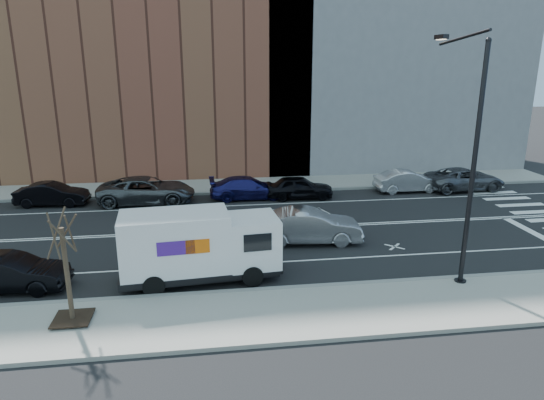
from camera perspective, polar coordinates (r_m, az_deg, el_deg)
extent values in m
plane|color=black|center=(24.80, -1.66, -3.44)|extent=(120.00, 120.00, 0.00)
cube|color=gray|center=(16.81, 1.72, -13.22)|extent=(44.00, 3.60, 0.15)
cube|color=gray|center=(33.17, -3.33, 1.75)|extent=(44.00, 3.60, 0.15)
cube|color=gray|center=(18.37, 0.77, -10.46)|extent=(44.00, 0.25, 0.17)
cube|color=gray|center=(31.43, -3.07, 0.96)|extent=(44.00, 0.25, 0.17)
cube|color=brown|center=(39.31, -16.92, 19.43)|extent=(26.00, 10.00, 22.00)
cylinder|color=black|center=(18.85, 22.59, 3.23)|extent=(0.18, 0.18, 9.00)
cylinder|color=black|center=(20.21, 21.24, -9.01)|extent=(0.44, 0.44, 0.20)
sphere|color=black|center=(18.47, 24.14, 16.79)|extent=(0.20, 0.20, 0.20)
cylinder|color=black|center=(19.96, 21.56, 17.34)|extent=(0.11, 3.49, 0.48)
cube|color=black|center=(21.47, 19.31, 17.66)|extent=(0.25, 0.80, 0.18)
cube|color=#FFF2CC|center=(21.46, 19.28, 17.40)|extent=(0.18, 0.55, 0.03)
cube|color=black|center=(17.49, -22.39, -12.73)|extent=(1.20, 1.20, 0.04)
cylinder|color=#382B1E|center=(16.84, -22.95, -8.17)|extent=(0.16, 0.16, 3.20)
cylinder|color=#382B1E|center=(16.27, -22.63, -3.66)|extent=(0.06, 0.80, 1.44)
cylinder|color=#382B1E|center=(16.54, -23.02, -3.39)|extent=(0.81, 0.31, 1.19)
cylinder|color=#382B1E|center=(16.53, -24.03, -3.52)|extent=(0.58, 0.76, 1.50)
cylinder|color=#382B1E|center=(16.26, -24.30, -3.86)|extent=(0.47, 0.61, 1.37)
cylinder|color=#382B1E|center=(16.10, -23.43, -3.95)|extent=(0.72, 0.29, 1.13)
cube|color=black|center=(19.32, -8.52, -8.11)|extent=(6.13, 2.52, 0.29)
cube|color=white|center=(19.15, -2.30, -4.73)|extent=(2.10, 2.23, 1.93)
cube|color=black|center=(19.24, 0.58, -3.69)|extent=(0.21, 1.78, 0.92)
cube|color=black|center=(18.08, -1.69, -5.03)|extent=(1.06, 0.13, 0.67)
cube|color=black|center=(20.03, -2.86, -2.90)|extent=(1.06, 0.13, 0.67)
cube|color=black|center=(19.69, 0.46, -7.13)|extent=(0.31, 1.93, 0.34)
cube|color=white|center=(18.81, -11.32, -4.81)|extent=(4.21, 2.46, 2.22)
cube|color=#47198C|center=(17.75, -11.23, -5.59)|extent=(1.35, 0.13, 0.53)
cube|color=orange|center=(17.78, -8.74, -5.43)|extent=(0.87, 0.09, 0.53)
cube|color=#47198C|center=(19.78, -11.44, -3.32)|extent=(1.35, 0.13, 0.53)
cube|color=orange|center=(19.80, -9.21, -3.17)|extent=(0.87, 0.09, 0.53)
cylinder|color=black|center=(18.67, -2.30, -8.93)|extent=(0.83, 0.34, 0.81)
cylinder|color=black|center=(20.41, -3.30, -6.68)|extent=(0.83, 0.34, 0.81)
cylinder|color=black|center=(18.44, -13.73, -9.75)|extent=(0.83, 0.34, 0.81)
cylinder|color=black|center=(20.20, -13.69, -7.39)|extent=(0.83, 0.34, 0.81)
imported|color=black|center=(31.44, -24.46, 0.62)|extent=(4.21, 1.73, 1.36)
imported|color=#4A4D51|center=(30.04, -14.53, 1.13)|extent=(5.75, 2.74, 1.59)
imported|color=navy|center=(30.09, -2.88, 1.45)|extent=(4.76, 2.02, 1.37)
imported|color=black|center=(30.14, 3.26, 1.51)|extent=(4.23, 1.92, 1.41)
imported|color=silver|center=(32.86, 15.69, 2.17)|extent=(4.33, 1.58, 1.42)
imported|color=#4F5157|center=(34.53, 21.65, 2.31)|extent=(5.36, 2.70, 1.45)
imported|color=#9E9DA2|center=(22.86, 4.42, -3.08)|extent=(5.01, 2.13, 1.61)
imported|color=black|center=(20.67, -28.45, -7.57)|extent=(4.27, 1.77, 1.38)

